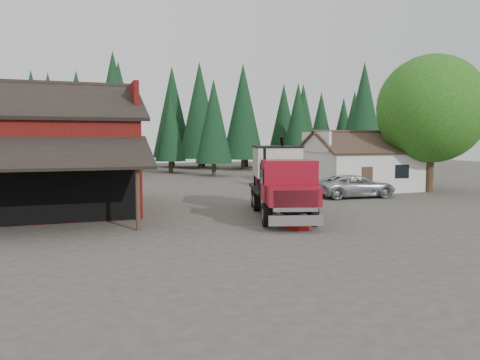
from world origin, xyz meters
name	(u,v)px	position (x,y,z in m)	size (l,w,h in m)	color
ground	(276,231)	(0.00, 0.00, 0.00)	(120.00, 120.00, 0.00)	#443F36
red_barn	(19,162)	(-11.00, 9.90, 2.69)	(12.80, 13.63, 7.18)	maroon
farmhouse	(361,169)	(13.00, 13.00, 1.67)	(8.60, 6.42, 4.65)	silver
deciduous_tree	(432,113)	(17.01, 9.97, 5.91)	(8.00, 8.00, 10.20)	#382619
conifer_backdrop	(142,170)	(0.00, 42.00, 0.00)	(76.00, 16.00, 16.00)	black
near_pine_b	(214,121)	(6.00, 30.00, 5.89)	(3.96, 3.96, 10.40)	#382619
near_pine_c	(364,112)	(22.00, 26.00, 6.89)	(4.84, 4.84, 12.40)	#382619
near_pine_d	(114,107)	(-4.00, 34.00, 7.39)	(5.28, 5.28, 13.40)	#382619
feed_truck	(281,178)	(1.87, 3.68, 1.95)	(4.93, 9.54, 4.17)	black
silver_car	(355,186)	(9.89, 9.03, 0.77)	(2.55, 5.53, 1.54)	#B3B5BB
equip_box	(297,222)	(1.08, 0.18, 0.30)	(0.70, 1.10, 0.60)	maroon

